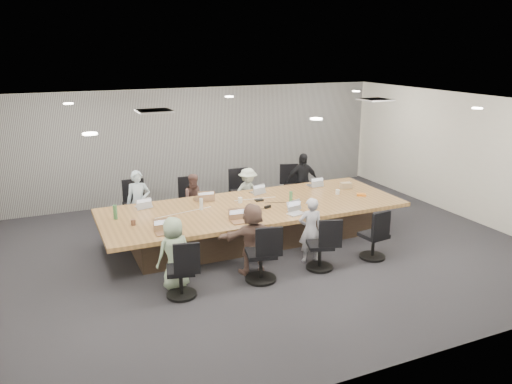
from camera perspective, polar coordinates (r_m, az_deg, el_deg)
name	(u,v)px	position (r m, az deg, el deg)	size (l,w,h in m)	color
floor	(264,249)	(9.78, 0.95, -6.52)	(10.00, 8.00, 0.00)	#2A292F
ceiling	(265,104)	(9.06, 1.04, 10.01)	(10.00, 8.00, 0.00)	white
wall_back	(200,143)	(12.97, -6.47, 5.61)	(10.00, 2.80, 0.00)	beige
wall_front	(408,261)	(6.12, 17.03, -7.54)	(10.00, 2.80, 0.00)	beige
wall_right	(465,156)	(12.23, 22.82, 3.77)	(8.00, 2.80, 0.00)	beige
curtain	(200,143)	(12.89, -6.36, 5.55)	(9.80, 0.04, 2.80)	gray
conference_table	(254,222)	(10.05, -0.23, -3.40)	(6.00, 2.20, 0.74)	#453327
chair_0	(136,209)	(11.05, -13.53, -1.87)	(0.58, 0.58, 0.86)	black
chair_1	(191,204)	(11.32, -7.45, -1.41)	(0.50, 0.50, 0.74)	black
chair_2	(242,195)	(11.69, -1.60, -0.38)	(0.58, 0.58, 0.86)	black
chair_3	(295,189)	(12.27, 4.45, 0.29)	(0.55, 0.55, 0.82)	black
chair_4	(181,275)	(7.97, -8.61, -9.32)	(0.50, 0.50, 0.75)	black
chair_5	(261,258)	(8.37, 0.56, -7.53)	(0.56, 0.56, 0.82)	black
chair_6	(320,249)	(8.88, 7.32, -6.49)	(0.50, 0.50, 0.75)	black
chair_7	(373,239)	(9.49, 13.27, -5.27)	(0.51, 0.51, 0.75)	black
person_0	(139,202)	(10.64, -13.26, -1.17)	(0.49, 0.32, 1.35)	#A7BFCF
laptop_0	(144,207)	(10.10, -12.69, -1.63)	(0.31, 0.21, 0.02)	#B2B2B7
person_1	(195,200)	(10.94, -6.96, -0.89)	(0.56, 0.44, 1.15)	brown
laptop_1	(203,199)	(10.39, -6.10, -0.82)	(0.36, 0.24, 0.02)	#8C6647
person_2	(248,193)	(11.34, -0.93, -0.13)	(0.75, 0.43, 1.16)	#B2BFB0
laptop_2	(258,192)	(10.81, 0.20, -0.03)	(0.31, 0.21, 0.02)	#B2B2B7
person_3	(302,182)	(11.90, 5.28, 1.17)	(0.81, 0.34, 1.39)	black
laptop_3	(314,185)	(11.43, 6.61, 0.77)	(0.30, 0.21, 0.02)	#B2B2B7
person_4	(174,253)	(8.19, -9.33, -6.89)	(0.59, 0.38, 1.20)	#94AF8D
laptop_4	(165,233)	(8.63, -10.32, -4.64)	(0.32, 0.22, 0.02)	#8C6647
person_5	(252,238)	(8.58, -0.41, -5.33)	(1.17, 0.37, 1.26)	brown
laptop_5	(240,222)	(9.02, -1.80, -3.44)	(0.31, 0.21, 0.02)	#8C6647
person_6	(310,230)	(9.08, 6.24, -4.34)	(0.44, 0.29, 1.22)	#A7A7B5
laptop_6	(296,214)	(9.48, 4.61, -2.48)	(0.32, 0.22, 0.02)	#B2B2B7
bottle_green_left	(115,212)	(9.50, -15.80, -2.23)	(0.07, 0.07, 0.27)	#3C7443
bottle_green_right	(291,197)	(10.09, 4.00, -0.61)	(0.07, 0.07, 0.24)	#3C7443
bottle_clear	(201,204)	(9.73, -6.28, -1.38)	(0.07, 0.07, 0.23)	silver
cup_white_far	(240,200)	(10.11, -1.82, -0.93)	(0.09, 0.09, 0.11)	white
cup_white_near	(338,192)	(10.83, 9.30, 0.01)	(0.08, 0.08, 0.10)	white
mug_brown	(133,222)	(9.13, -13.85, -3.40)	(0.08, 0.08, 0.10)	brown
mic_left	(252,213)	(9.44, -0.50, -2.45)	(0.16, 0.11, 0.03)	black
mic_right	(259,200)	(10.24, 0.36, -0.92)	(0.17, 0.11, 0.03)	black
stapler	(268,207)	(9.78, 1.33, -1.71)	(0.15, 0.04, 0.06)	black
canvas_bag	(346,185)	(11.31, 10.23, 0.75)	(0.24, 0.15, 0.13)	tan
snack_packet	(361,195)	(10.83, 11.95, -0.30)	(0.19, 0.13, 0.04)	orange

